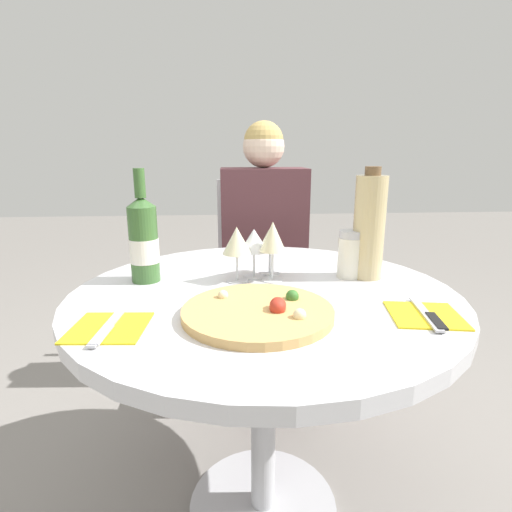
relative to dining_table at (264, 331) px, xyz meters
name	(u,v)px	position (x,y,z in m)	size (l,w,h in m)	color
ground_plane	(263,508)	(0.00, 0.00, -0.59)	(12.00, 12.00, 0.00)	gray
dining_table	(264,331)	(0.00, 0.00, 0.00)	(1.00, 1.00, 0.71)	#B2B2B7
chair_behind_diner	(262,280)	(0.07, 0.85, -0.14)	(0.42, 0.42, 0.93)	silver
seated_diner	(265,276)	(0.07, 0.70, -0.06)	(0.38, 0.46, 1.19)	#512D33
pizza_large	(259,311)	(-0.03, -0.17, 0.13)	(0.33, 0.33, 0.05)	tan
wine_bottle	(144,240)	(-0.32, 0.10, 0.23)	(0.08, 0.08, 0.31)	#38602D
tall_carafe	(369,227)	(0.30, 0.09, 0.26)	(0.09, 0.09, 0.31)	tan
sugar_shaker	(350,254)	(0.25, 0.09, 0.18)	(0.07, 0.07, 0.14)	silver
wine_glass_front_left	(237,241)	(-0.07, 0.08, 0.23)	(0.08, 0.08, 0.15)	silver
wine_glass_center	(254,241)	(-0.02, 0.11, 0.22)	(0.08, 0.08, 0.14)	silver
wine_glass_back_right	(270,240)	(0.03, 0.14, 0.22)	(0.07, 0.07, 0.14)	silver
wine_glass_front_right	(273,238)	(0.03, 0.08, 0.24)	(0.07, 0.07, 0.17)	silver
place_setting_left	(108,328)	(-0.34, -0.22, 0.12)	(0.16, 0.19, 0.01)	yellow
place_setting_right	(426,315)	(0.34, -0.20, 0.12)	(0.17, 0.19, 0.01)	yellow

